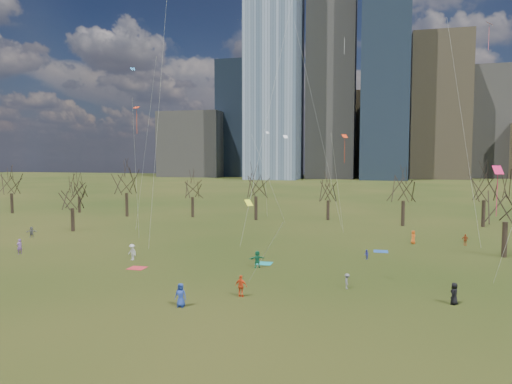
% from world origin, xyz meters
% --- Properties ---
extents(ground, '(500.00, 500.00, 0.00)m').
position_xyz_m(ground, '(0.00, 0.00, 0.00)').
color(ground, black).
rests_on(ground, ground).
extents(downtown_skyline, '(212.50, 78.00, 118.00)m').
position_xyz_m(downtown_skyline, '(-2.43, 210.64, 39.01)').
color(downtown_skyline, slate).
rests_on(downtown_skyline, ground).
extents(bare_tree_row, '(113.04, 29.80, 9.50)m').
position_xyz_m(bare_tree_row, '(-0.09, 37.22, 6.12)').
color(bare_tree_row, black).
rests_on(bare_tree_row, ground).
extents(blanket_teal, '(1.60, 1.50, 0.03)m').
position_xyz_m(blanket_teal, '(1.61, 8.88, 0.01)').
color(blanket_teal, teal).
rests_on(blanket_teal, ground).
extents(blanket_navy, '(1.60, 1.50, 0.03)m').
position_xyz_m(blanket_navy, '(13.22, 17.90, 0.01)').
color(blanket_navy, '#224EA2').
rests_on(blanket_navy, ground).
extents(blanket_crimson, '(1.60, 1.50, 0.03)m').
position_xyz_m(blanket_crimson, '(-9.88, 3.99, 0.01)').
color(blanket_crimson, red).
rests_on(blanket_crimson, ground).
extents(person_0, '(0.86, 0.58, 1.71)m').
position_xyz_m(person_0, '(-1.17, -5.63, 0.86)').
color(person_0, navy).
rests_on(person_0, ground).
extents(person_3, '(0.56, 0.86, 1.26)m').
position_xyz_m(person_3, '(10.20, 1.86, 0.63)').
color(person_3, slate).
rests_on(person_3, ground).
extents(person_4, '(1.05, 0.58, 1.69)m').
position_xyz_m(person_4, '(2.39, -2.31, 0.85)').
color(person_4, '#EC4A1A').
rests_on(person_4, ground).
extents(person_5, '(1.60, 1.20, 1.68)m').
position_xyz_m(person_5, '(1.37, 7.00, 0.84)').
color(person_5, '#186D47').
rests_on(person_5, ground).
extents(person_6, '(0.82, 0.94, 1.62)m').
position_xyz_m(person_6, '(17.96, -0.33, 0.81)').
color(person_6, black).
rests_on(person_6, ground).
extents(person_7, '(0.56, 0.70, 1.68)m').
position_xyz_m(person_7, '(-25.77, 6.77, 0.84)').
color(person_7, '#7D51A3').
rests_on(person_7, ground).
extents(person_8, '(0.55, 0.61, 1.03)m').
position_xyz_m(person_8, '(11.65, 13.28, 0.52)').
color(person_8, '#252AA2').
rests_on(person_8, ground).
extents(person_9, '(1.25, 0.99, 1.69)m').
position_xyz_m(person_9, '(-12.11, 7.07, 0.85)').
color(person_9, silver).
rests_on(person_9, ground).
extents(person_10, '(0.83, 0.37, 1.41)m').
position_xyz_m(person_10, '(23.27, 24.11, 0.70)').
color(person_10, '#9F3716').
rests_on(person_10, ground).
extents(person_11, '(1.35, 1.15, 1.46)m').
position_xyz_m(person_11, '(-32.05, 16.04, 0.73)').
color(person_11, '#5A595E').
rests_on(person_11, ground).
extents(person_12, '(0.72, 0.92, 1.66)m').
position_xyz_m(person_12, '(17.21, 23.70, 0.83)').
color(person_12, orange).
rests_on(person_12, ground).
extents(kites_airborne, '(68.43, 47.88, 25.27)m').
position_xyz_m(kites_airborne, '(3.28, 12.66, 11.96)').
color(kites_airborne, '#FF3E15').
rests_on(kites_airborne, ground).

